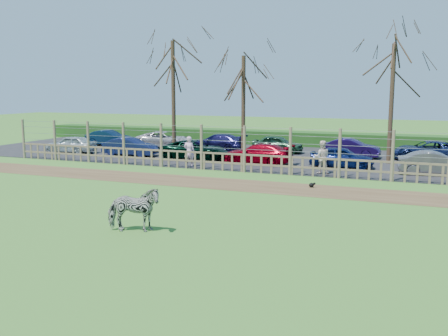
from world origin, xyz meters
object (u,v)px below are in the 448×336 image
(visitor_a, at_px, (189,152))
(car_8, at_px, (164,140))
(car_10, at_px, (278,144))
(car_5, at_px, (435,163))
(car_3, at_px, (258,154))
(car_0, at_px, (71,144))
(car_4, at_px, (342,157))
(tree_left, at_px, (173,70))
(zebra, at_px, (133,210))
(car_1, at_px, (130,147))
(tree_right, at_px, (393,75))
(car_7, at_px, (109,138))
(car_11, at_px, (351,148))
(tree_mid, at_px, (243,82))
(visitor_b, at_px, (322,157))
(car_9, at_px, (217,142))
(car_2, at_px, (195,150))
(crow, at_px, (312,185))
(car_12, at_px, (428,151))

(visitor_a, relative_size, car_8, 0.40)
(car_8, distance_m, car_10, 8.83)
(car_5, bearing_deg, car_3, 82.12)
(car_0, distance_m, car_4, 18.42)
(tree_left, relative_size, zebra, 4.64)
(car_1, bearing_deg, tree_right, -85.27)
(car_7, xyz_separation_m, car_11, (18.45, 0.03, 0.00))
(tree_mid, height_order, car_8, tree_mid)
(tree_left, bearing_deg, car_11, 16.79)
(tree_right, xyz_separation_m, car_11, (-2.44, 1.84, -4.60))
(tree_mid, relative_size, visitor_b, 3.96)
(tree_right, bearing_deg, car_1, -170.37)
(car_7, bearing_deg, visitor_b, -114.07)
(car_9, bearing_deg, visitor_a, 11.37)
(car_1, height_order, car_11, same)
(car_5, bearing_deg, tree_mid, 70.04)
(tree_right, relative_size, car_4, 2.09)
(tree_left, relative_size, car_2, 1.82)
(tree_right, relative_size, zebra, 4.33)
(car_3, distance_m, car_4, 4.83)
(car_5, xyz_separation_m, car_10, (-9.93, 5.74, 0.00))
(visitor_a, xyz_separation_m, car_11, (8.05, 7.34, -0.26))
(zebra, bearing_deg, visitor_b, -34.70)
(tree_mid, distance_m, crow, 11.45)
(visitor_a, distance_m, car_0, 10.60)
(tree_left, xyz_separation_m, car_10, (6.03, 3.87, -4.98))
(tree_mid, bearing_deg, visitor_b, -37.78)
(car_11, bearing_deg, tree_left, 109.90)
(visitor_b, bearing_deg, zebra, 60.54)
(visitor_a, relative_size, car_7, 0.47)
(tree_left, xyz_separation_m, car_12, (15.66, 3.76, -4.98))
(car_4, xyz_separation_m, car_10, (-5.12, 5.16, 0.00))
(zebra, height_order, crow, zebra)
(car_8, bearing_deg, car_1, 179.57)
(car_8, xyz_separation_m, car_10, (8.83, 0.06, 0.00))
(tree_left, relative_size, tree_right, 1.07)
(car_5, distance_m, car_8, 19.61)
(zebra, height_order, car_5, zebra)
(car_11, bearing_deg, car_0, 107.61)
(tree_left, height_order, car_7, tree_left)
(car_0, bearing_deg, car_10, 104.97)
(tree_right, height_order, car_7, tree_right)
(car_7, bearing_deg, car_3, -112.32)
(car_0, relative_size, car_2, 0.82)
(visitor_b, height_order, car_5, visitor_b)
(car_8, distance_m, car_11, 13.87)
(tree_right, relative_size, car_7, 2.02)
(car_2, bearing_deg, tree_right, -78.74)
(visitor_a, relative_size, car_3, 0.42)
(tree_right, height_order, car_11, tree_right)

